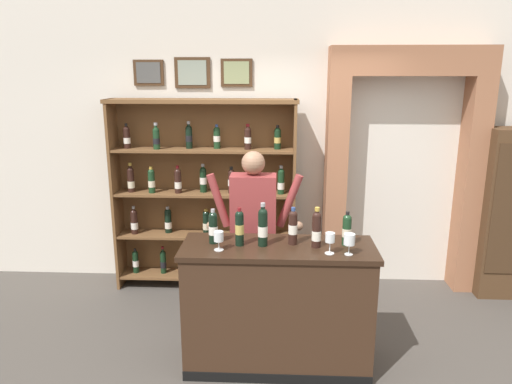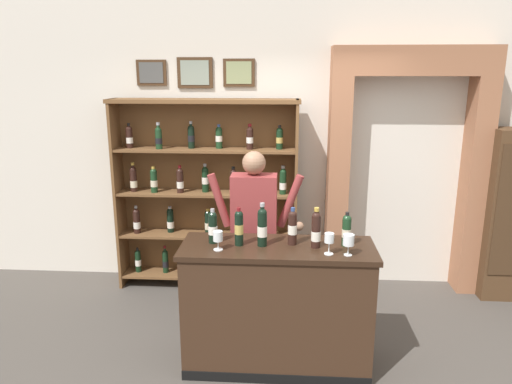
% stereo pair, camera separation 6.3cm
% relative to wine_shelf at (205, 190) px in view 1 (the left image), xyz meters
% --- Properties ---
extents(ground_plane, '(14.00, 14.00, 0.02)m').
position_rel_wine_shelf_xyz_m(ground_plane, '(0.71, -1.45, -1.09)').
color(ground_plane, '#47423D').
extents(back_wall, '(12.00, 0.19, 3.11)m').
position_rel_wine_shelf_xyz_m(back_wall, '(0.70, 0.30, 0.48)').
color(back_wall, silver).
rests_on(back_wall, ground).
extents(wine_shelf, '(1.96, 0.33, 2.04)m').
position_rel_wine_shelf_xyz_m(wine_shelf, '(0.00, 0.00, 0.00)').
color(wine_shelf, brown).
rests_on(wine_shelf, ground).
extents(archway_doorway, '(1.62, 0.45, 2.55)m').
position_rel_wine_shelf_xyz_m(archway_doorway, '(2.09, 0.17, 0.35)').
color(archway_doorway, '#9E6647').
rests_on(archway_doorway, ground).
extents(tasting_counter, '(1.48, 0.55, 1.02)m').
position_rel_wine_shelf_xyz_m(tasting_counter, '(0.79, -1.45, -0.57)').
color(tasting_counter, '#382316').
rests_on(tasting_counter, ground).
extents(shopkeeper, '(0.86, 0.22, 1.65)m').
position_rel_wine_shelf_xyz_m(shopkeeper, '(0.57, -0.87, -0.06)').
color(shopkeeper, '#2D3347').
rests_on(shopkeeper, ground).
extents(tasting_bottle_prosecco, '(0.07, 0.07, 0.27)m').
position_rel_wine_shelf_xyz_m(tasting_bottle_prosecco, '(0.29, -1.41, 0.07)').
color(tasting_bottle_prosecco, black).
rests_on(tasting_bottle_prosecco, tasting_counter).
extents(tasting_bottle_super_tuscan, '(0.07, 0.07, 0.30)m').
position_rel_wine_shelf_xyz_m(tasting_bottle_super_tuscan, '(0.49, -1.46, 0.08)').
color(tasting_bottle_super_tuscan, black).
rests_on(tasting_bottle_super_tuscan, tasting_counter).
extents(tasting_bottle_rosso, '(0.07, 0.07, 0.34)m').
position_rel_wine_shelf_xyz_m(tasting_bottle_rosso, '(0.67, -1.45, 0.09)').
color(tasting_bottle_rosso, black).
rests_on(tasting_bottle_rosso, tasting_counter).
extents(tasting_bottle_chianti, '(0.07, 0.07, 0.29)m').
position_rel_wine_shelf_xyz_m(tasting_bottle_chianti, '(0.90, -1.41, 0.08)').
color(tasting_bottle_chianti, black).
rests_on(tasting_bottle_chianti, tasting_counter).
extents(tasting_bottle_grappa, '(0.07, 0.07, 0.31)m').
position_rel_wine_shelf_xyz_m(tasting_bottle_grappa, '(1.07, -1.46, 0.08)').
color(tasting_bottle_grappa, black).
rests_on(tasting_bottle_grappa, tasting_counter).
extents(tasting_bottle_brunello, '(0.07, 0.07, 0.26)m').
position_rel_wine_shelf_xyz_m(tasting_bottle_brunello, '(1.31, -1.41, 0.06)').
color(tasting_bottle_brunello, '#19381E').
rests_on(tasting_bottle_brunello, tasting_counter).
extents(wine_glass_spare, '(0.07, 0.07, 0.15)m').
position_rel_wine_shelf_xyz_m(wine_glass_spare, '(0.35, -1.56, 0.04)').
color(wine_glass_spare, silver).
rests_on(wine_glass_spare, tasting_counter).
extents(wine_glass_center, '(0.07, 0.07, 0.16)m').
position_rel_wine_shelf_xyz_m(wine_glass_center, '(1.16, -1.60, 0.05)').
color(wine_glass_center, silver).
rests_on(wine_glass_center, tasting_counter).
extents(wine_glass_left, '(0.08, 0.08, 0.16)m').
position_rel_wine_shelf_xyz_m(wine_glass_left, '(1.30, -1.61, 0.04)').
color(wine_glass_left, silver).
rests_on(wine_glass_left, tasting_counter).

